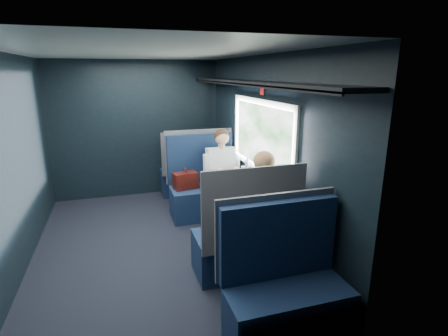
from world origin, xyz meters
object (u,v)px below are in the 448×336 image
object	(u,v)px
table	(234,189)
cup	(243,169)
seat_bay_far	(244,239)
seat_row_front	(191,172)
woman	(261,203)
laptop	(258,176)
seat_row_back	(285,290)
man	(223,170)
seat_bay_near	(203,188)
bottle_small	(248,167)

from	to	relation	value
table	cup	size ratio (longest dim) A/B	12.34
seat_bay_far	cup	bearing A→B (deg)	70.29
seat_row_front	cup	world-z (taller)	seat_row_front
woman	laptop	bearing A→B (deg)	70.35
seat_row_back	man	size ratio (longest dim) A/B	0.88
laptop	seat_row_front	bearing A→B (deg)	105.73
seat_row_back	woman	xyz separation A→B (m)	(0.25, 1.09, 0.32)
seat_row_front	seat_bay_near	bearing A→B (deg)	-90.78
seat_bay_far	bottle_small	size ratio (longest dim) A/B	5.20
table	seat_bay_far	world-z (taller)	seat_bay_far
seat_bay_near	man	bearing A→B (deg)	-33.26
man	bottle_small	bearing A→B (deg)	-60.60
seat_row_front	man	xyz separation A→B (m)	(0.25, -1.10, 0.31)
seat_bay_near	laptop	distance (m)	1.08
man	cup	size ratio (longest dim) A/B	16.31
bottle_small	seat_row_front	bearing A→B (deg)	107.65
seat_bay_far	cup	size ratio (longest dim) A/B	15.55
seat_bay_near	laptop	xyz separation A→B (m)	(0.52, -0.87, 0.38)
man	cup	xyz separation A→B (m)	(0.22, -0.26, 0.06)
woman	seat_row_back	bearing A→B (deg)	-102.93
man	bottle_small	size ratio (longest dim) A/B	5.46
seat_row_back	bottle_small	distance (m)	2.19
seat_row_back	man	distance (m)	2.53
table	woman	xyz separation A→B (m)	(0.07, -0.71, 0.06)
table	laptop	xyz separation A→B (m)	(0.32, 0.01, 0.14)
seat_bay_far	seat_row_back	bearing A→B (deg)	-90.00
seat_bay_near	bottle_small	bearing A→B (deg)	-49.62
seat_row_back	laptop	bearing A→B (deg)	74.35
seat_row_back	bottle_small	xyz separation A→B (m)	(0.48, 2.09, 0.44)
seat_bay_near	seat_row_back	world-z (taller)	seat_bay_near
woman	man	bearing A→B (deg)	90.00
seat_bay_near	seat_bay_far	distance (m)	1.75
seat_bay_far	seat_row_front	bearing A→B (deg)	90.00
seat_bay_near	cup	size ratio (longest dim) A/B	15.55
seat_row_back	cup	bearing A→B (deg)	78.10
seat_bay_far	laptop	size ratio (longest dim) A/B	4.22
seat_bay_near	seat_row_back	size ratio (longest dim) A/B	1.09
man	woman	bearing A→B (deg)	-90.00
seat_bay_near	cup	distance (m)	0.74
table	seat_bay_far	size ratio (longest dim) A/B	0.79
seat_row_front	woman	xyz separation A→B (m)	(0.25, -2.50, 0.32)
laptop	table	bearing A→B (deg)	-179.07
seat_bay_far	bottle_small	world-z (taller)	seat_bay_far
table	seat_bay_far	bearing A→B (deg)	-101.78
laptop	seat_row_back	bearing A→B (deg)	-105.65
seat_bay_far	man	distance (m)	1.62
table	seat_row_back	xyz separation A→B (m)	(-0.18, -1.80, -0.25)
laptop	cup	size ratio (longest dim) A/B	3.68
seat_bay_near	bottle_small	distance (m)	0.87
seat_row_front	cup	distance (m)	1.48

